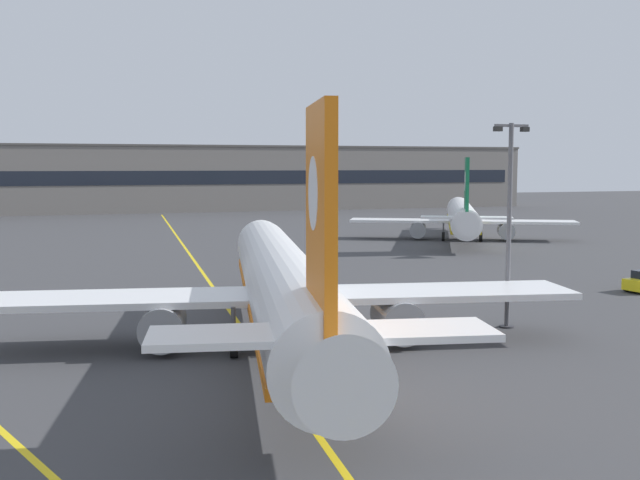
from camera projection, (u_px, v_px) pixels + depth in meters
The scene contains 7 objects.
ground_plane at pixel (342, 396), 32.02m from camera, with size 400.00×400.00×0.00m, color #3D3D3F.
taxiway_centreline at pixel (213, 287), 60.38m from camera, with size 0.30×180.00×0.01m, color yellow.
airliner_foreground at pixel (282, 285), 40.30m from camera, with size 32.33×41.27×11.65m.
airliner_background at pixel (462, 217), 97.87m from camera, with size 27.56×34.45×10.46m.
apron_lamp_post at pixel (509, 221), 44.99m from camera, with size 2.24×0.90×12.10m.
safety_cone_by_nose_gear at pixel (247, 293), 56.40m from camera, with size 0.44×0.44×0.55m.
terminal_building at pixel (149, 178), 156.71m from camera, with size 167.20×12.40×13.66m.
Camera 1 is at (-10.62, -29.37, 9.70)m, focal length 42.85 mm.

